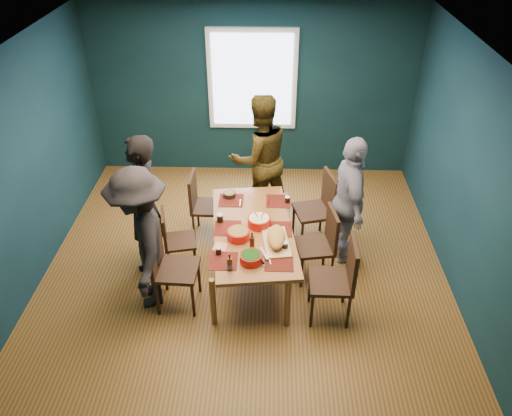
{
  "coord_description": "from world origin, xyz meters",
  "views": [
    {
      "loc": [
        0.29,
        -4.84,
        4.2
      ],
      "look_at": [
        0.14,
        -0.14,
        0.99
      ],
      "focal_mm": 35.0,
      "sensor_mm": 36.0,
      "label": 1
    }
  ],
  "objects_px": {
    "bowl_salad": "(238,234)",
    "chair_right_far": "(321,204)",
    "dining_table": "(253,233)",
    "chair_left_near": "(167,262)",
    "chair_left_mid": "(173,237)",
    "chair_right_mid": "(322,240)",
    "bowl_dumpling": "(259,221)",
    "person_right": "(349,202)",
    "person_far_left": "(143,205)",
    "chair_left_far": "(201,201)",
    "cutting_board": "(276,238)",
    "bowl_herbs": "(251,258)",
    "chair_right_near": "(340,275)",
    "person_back": "(260,158)",
    "person_near_left": "(142,240)"
  },
  "relations": [
    {
      "from": "chair_right_near",
      "to": "cutting_board",
      "type": "relative_size",
      "value": 1.46
    },
    {
      "from": "chair_left_far",
      "to": "cutting_board",
      "type": "height_order",
      "value": "chair_left_far"
    },
    {
      "from": "person_near_left",
      "to": "bowl_dumpling",
      "type": "distance_m",
      "value": 1.38
    },
    {
      "from": "person_right",
      "to": "bowl_dumpling",
      "type": "height_order",
      "value": "person_right"
    },
    {
      "from": "bowl_salad",
      "to": "bowl_dumpling",
      "type": "bearing_deg",
      "value": 48.04
    },
    {
      "from": "chair_right_mid",
      "to": "chair_left_far",
      "type": "bearing_deg",
      "value": 143.08
    },
    {
      "from": "dining_table",
      "to": "person_far_left",
      "type": "bearing_deg",
      "value": 165.96
    },
    {
      "from": "bowl_salad",
      "to": "chair_right_far",
      "type": "bearing_deg",
      "value": 41.4
    },
    {
      "from": "chair_right_far",
      "to": "person_near_left",
      "type": "bearing_deg",
      "value": -164.57
    },
    {
      "from": "bowl_salad",
      "to": "chair_right_near",
      "type": "bearing_deg",
      "value": -23.06
    },
    {
      "from": "dining_table",
      "to": "person_back",
      "type": "height_order",
      "value": "person_back"
    },
    {
      "from": "dining_table",
      "to": "bowl_salad",
      "type": "height_order",
      "value": "bowl_salad"
    },
    {
      "from": "chair_left_near",
      "to": "person_back",
      "type": "relative_size",
      "value": 0.57
    },
    {
      "from": "dining_table",
      "to": "person_right",
      "type": "bearing_deg",
      "value": 11.14
    },
    {
      "from": "chair_right_near",
      "to": "bowl_salad",
      "type": "xyz_separation_m",
      "value": [
        -1.12,
        0.48,
        0.16
      ]
    },
    {
      "from": "dining_table",
      "to": "chair_right_near",
      "type": "xyz_separation_m",
      "value": [
        0.96,
        -0.66,
        -0.04
      ]
    },
    {
      "from": "dining_table",
      "to": "chair_left_far",
      "type": "height_order",
      "value": "chair_left_far"
    },
    {
      "from": "chair_left_far",
      "to": "chair_right_near",
      "type": "distance_m",
      "value": 2.23
    },
    {
      "from": "chair_left_far",
      "to": "chair_right_far",
      "type": "bearing_deg",
      "value": -1.98
    },
    {
      "from": "person_right",
      "to": "bowl_dumpling",
      "type": "xyz_separation_m",
      "value": [
        -1.09,
        -0.3,
        -0.1
      ]
    },
    {
      "from": "dining_table",
      "to": "person_right",
      "type": "relative_size",
      "value": 1.13
    },
    {
      "from": "person_far_left",
      "to": "bowl_salad",
      "type": "bearing_deg",
      "value": 78.13
    },
    {
      "from": "person_far_left",
      "to": "person_near_left",
      "type": "bearing_deg",
      "value": 15.99
    },
    {
      "from": "chair_left_far",
      "to": "person_right",
      "type": "bearing_deg",
      "value": -11.47
    },
    {
      "from": "dining_table",
      "to": "chair_right_mid",
      "type": "xyz_separation_m",
      "value": [
        0.83,
        0.0,
        -0.08
      ]
    },
    {
      "from": "person_far_left",
      "to": "cutting_board",
      "type": "xyz_separation_m",
      "value": [
        1.58,
        -0.43,
        -0.13
      ]
    },
    {
      "from": "cutting_board",
      "to": "chair_left_mid",
      "type": "bearing_deg",
      "value": 156.22
    },
    {
      "from": "dining_table",
      "to": "cutting_board",
      "type": "relative_size",
      "value": 2.75
    },
    {
      "from": "person_right",
      "to": "cutting_board",
      "type": "height_order",
      "value": "person_right"
    },
    {
      "from": "chair_left_far",
      "to": "chair_right_mid",
      "type": "distance_m",
      "value": 1.74
    },
    {
      "from": "chair_left_far",
      "to": "cutting_board",
      "type": "xyz_separation_m",
      "value": [
        0.99,
        -1.06,
        0.22
      ]
    },
    {
      "from": "chair_right_far",
      "to": "person_right",
      "type": "height_order",
      "value": "person_right"
    },
    {
      "from": "dining_table",
      "to": "chair_left_near",
      "type": "distance_m",
      "value": 1.07
    },
    {
      "from": "chair_left_near",
      "to": "bowl_salad",
      "type": "height_order",
      "value": "chair_left_near"
    },
    {
      "from": "chair_right_mid",
      "to": "person_back",
      "type": "height_order",
      "value": "person_back"
    },
    {
      "from": "chair_left_mid",
      "to": "chair_right_mid",
      "type": "bearing_deg",
      "value": -15.15
    },
    {
      "from": "bowl_herbs",
      "to": "cutting_board",
      "type": "height_order",
      "value": "cutting_board"
    },
    {
      "from": "chair_right_mid",
      "to": "person_right",
      "type": "bearing_deg",
      "value": 38.69
    },
    {
      "from": "chair_right_near",
      "to": "bowl_dumpling",
      "type": "height_order",
      "value": "chair_right_near"
    },
    {
      "from": "cutting_board",
      "to": "dining_table",
      "type": "bearing_deg",
      "value": 127.64
    },
    {
      "from": "bowl_dumpling",
      "to": "person_right",
      "type": "bearing_deg",
      "value": 15.52
    },
    {
      "from": "dining_table",
      "to": "chair_left_mid",
      "type": "bearing_deg",
      "value": 168.3
    },
    {
      "from": "chair_right_far",
      "to": "person_right",
      "type": "distance_m",
      "value": 0.52
    },
    {
      "from": "chair_right_near",
      "to": "person_right",
      "type": "distance_m",
      "value": 1.08
    },
    {
      "from": "chair_left_far",
      "to": "chair_right_far",
      "type": "relative_size",
      "value": 0.92
    },
    {
      "from": "chair_left_near",
      "to": "cutting_board",
      "type": "relative_size",
      "value": 1.48
    },
    {
      "from": "person_near_left",
      "to": "bowl_herbs",
      "type": "xyz_separation_m",
      "value": [
        1.19,
        -0.12,
        -0.12
      ]
    },
    {
      "from": "chair_left_mid",
      "to": "chair_right_far",
      "type": "xyz_separation_m",
      "value": [
        1.83,
        0.62,
        0.1
      ]
    },
    {
      "from": "bowl_salad",
      "to": "bowl_herbs",
      "type": "xyz_separation_m",
      "value": [
        0.16,
        -0.41,
        -0.0
      ]
    },
    {
      "from": "chair_left_far",
      "to": "person_right",
      "type": "xyz_separation_m",
      "value": [
        1.88,
        -0.43,
        0.31
      ]
    }
  ]
}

